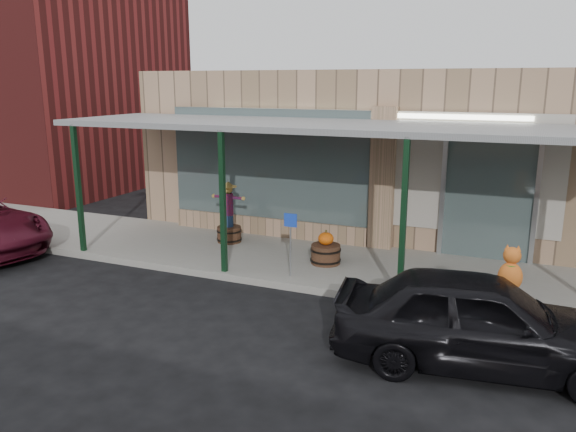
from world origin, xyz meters
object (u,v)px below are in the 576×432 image
at_px(parked_sedan, 479,320).
at_px(barrel_pumpkin, 326,252).
at_px(barrel_scarecrow, 229,222).
at_px(handicap_sign, 290,236).

bearing_deg(parked_sedan, barrel_pumpkin, 39.57).
bearing_deg(barrel_pumpkin, barrel_scarecrow, 166.41).
distance_m(barrel_scarecrow, barrel_pumpkin, 2.78).
distance_m(barrel_scarecrow, handicap_sign, 2.89).
relative_size(barrel_pumpkin, parked_sedan, 0.18).
relative_size(barrel_scarecrow, parked_sedan, 0.35).
xyz_separation_m(barrel_pumpkin, parked_sedan, (3.35, -3.07, 0.28)).
distance_m(barrel_pumpkin, handicap_sign, 1.25).
bearing_deg(parked_sedan, barrel_scarecrow, 50.48).
height_order(barrel_pumpkin, parked_sedan, parked_sedan).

